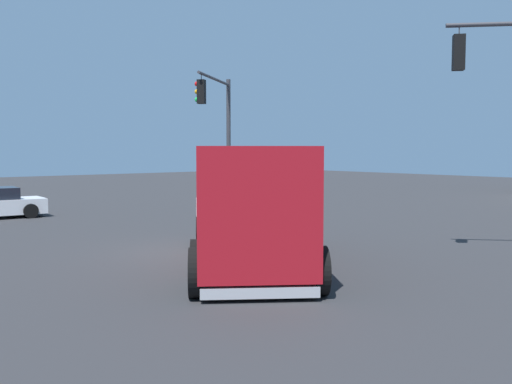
{
  "coord_description": "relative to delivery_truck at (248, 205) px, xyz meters",
  "views": [
    {
      "loc": [
        13.67,
        -9.31,
        2.93
      ],
      "look_at": [
        2.76,
        -0.12,
        1.88
      ],
      "focal_mm": 40.52,
      "sensor_mm": 36.0,
      "label": 1
    }
  ],
  "objects": [
    {
      "name": "traffic_light_secondary",
      "position": [
        -9.67,
        6.3,
        2.54
      ],
      "size": [
        2.92,
        3.71,
        6.19
      ],
      "color": "#38383D",
      "rests_on": "ground"
    },
    {
      "name": "delivery_truck",
      "position": [
        0.0,
        0.0,
        0.0
      ],
      "size": [
        7.78,
        6.59,
        3.0
      ],
      "color": "#AD141E",
      "rests_on": "ground"
    },
    {
      "name": "ground_plane",
      "position": [
        -2.59,
        0.23,
        -1.55
      ],
      "size": [
        100.0,
        100.0,
        0.0
      ],
      "primitive_type": "plane",
      "color": "#2B2B2D"
    }
  ]
}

